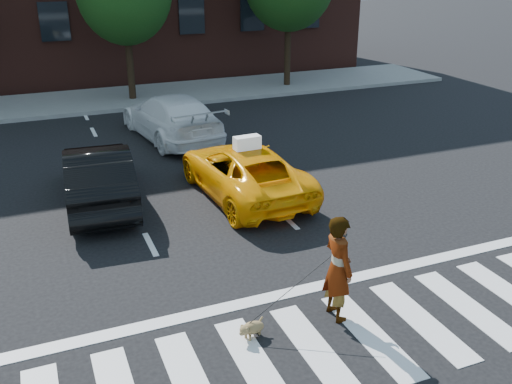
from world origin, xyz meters
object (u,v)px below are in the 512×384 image
black_sedan (99,176)px  white_suv (171,117)px  taxi (244,171)px  dog (251,328)px  woman (338,268)px

black_sedan → white_suv: (2.96, 4.49, 0.01)m
taxi → black_sedan: bearing=-16.9°
black_sedan → dog: black_sedan is taller
woman → dog: woman is taller
taxi → white_suv: (-0.49, 5.34, 0.09)m
dog → black_sedan: bearing=78.0°
black_sedan → woman: bearing=119.4°
taxi → dog: (-2.03, -5.49, -0.47)m
white_suv → dog: (-1.54, -10.83, -0.56)m
white_suv → woman: size_ratio=2.72×
taxi → woman: bearing=81.8°
white_suv → woman: 10.81m
taxi → white_suv: white_suv is taller
taxi → woman: woman is taller
white_suv → woman: bearing=82.7°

